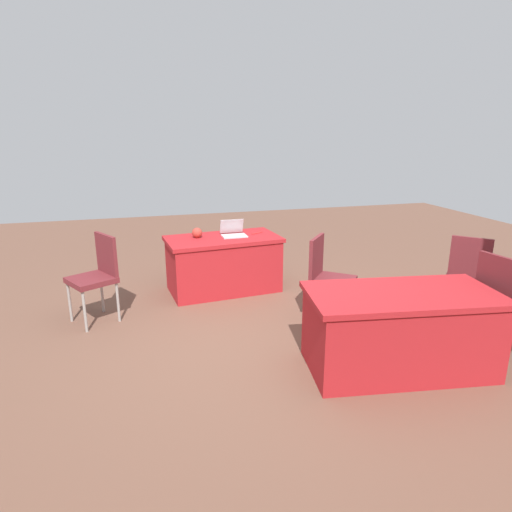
{
  "coord_description": "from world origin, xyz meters",
  "views": [
    {
      "loc": [
        1.1,
        3.86,
        2.07
      ],
      "look_at": [
        0.01,
        -0.03,
        0.9
      ],
      "focal_mm": 30.61,
      "sensor_mm": 36.0,
      "label": 1
    }
  ],
  "objects_px": {
    "table_foreground": "(223,264)",
    "chair_aisle": "(327,274)",
    "scissors_red": "(257,233)",
    "laptop_silver": "(234,233)",
    "chair_tucked_left": "(97,272)",
    "chair_near_front": "(503,296)",
    "chair_tucked_right": "(469,270)",
    "table_mid_left": "(399,330)",
    "yarn_ball": "(197,233)"
  },
  "relations": [
    {
      "from": "table_mid_left",
      "to": "chair_near_front",
      "type": "bearing_deg",
      "value": -179.32
    },
    {
      "from": "table_mid_left",
      "to": "scissors_red",
      "type": "relative_size",
      "value": 9.7
    },
    {
      "from": "chair_aisle",
      "to": "chair_tucked_left",
      "type": "bearing_deg",
      "value": -66.15
    },
    {
      "from": "laptop_silver",
      "to": "chair_near_front",
      "type": "bearing_deg",
      "value": 129.46
    },
    {
      "from": "laptop_silver",
      "to": "scissors_red",
      "type": "xyz_separation_m",
      "value": [
        -0.34,
        -0.06,
        -0.04
      ]
    },
    {
      "from": "table_foreground",
      "to": "chair_aisle",
      "type": "bearing_deg",
      "value": 125.0
    },
    {
      "from": "chair_tucked_left",
      "to": "laptop_silver",
      "type": "distance_m",
      "value": 1.81
    },
    {
      "from": "laptop_silver",
      "to": "chair_tucked_left",
      "type": "bearing_deg",
      "value": 19.37
    },
    {
      "from": "chair_aisle",
      "to": "scissors_red",
      "type": "relative_size",
      "value": 5.33
    },
    {
      "from": "chair_tucked_right",
      "to": "laptop_silver",
      "type": "height_order",
      "value": "chair_tucked_right"
    },
    {
      "from": "chair_tucked_left",
      "to": "chair_aisle",
      "type": "relative_size",
      "value": 1.01
    },
    {
      "from": "table_mid_left",
      "to": "yarn_ball",
      "type": "height_order",
      "value": "yarn_ball"
    },
    {
      "from": "table_mid_left",
      "to": "chair_tucked_left",
      "type": "distance_m",
      "value": 3.21
    },
    {
      "from": "chair_near_front",
      "to": "chair_tucked_left",
      "type": "height_order",
      "value": "chair_near_front"
    },
    {
      "from": "laptop_silver",
      "to": "scissors_red",
      "type": "height_order",
      "value": "laptop_silver"
    },
    {
      "from": "table_mid_left",
      "to": "chair_tucked_left",
      "type": "bearing_deg",
      "value": -34.77
    },
    {
      "from": "chair_tucked_left",
      "to": "table_mid_left",
      "type": "bearing_deg",
      "value": -154.12
    },
    {
      "from": "table_mid_left",
      "to": "yarn_ball",
      "type": "xyz_separation_m",
      "value": [
        1.42,
        -2.46,
        0.43
      ]
    },
    {
      "from": "yarn_ball",
      "to": "chair_aisle",
      "type": "bearing_deg",
      "value": 132.26
    },
    {
      "from": "chair_tucked_left",
      "to": "chair_aisle",
      "type": "xyz_separation_m",
      "value": [
        -2.43,
        0.71,
        -0.01
      ]
    },
    {
      "from": "chair_aisle",
      "to": "laptop_silver",
      "type": "bearing_deg",
      "value": -110.5
    },
    {
      "from": "chair_aisle",
      "to": "table_foreground",
      "type": "bearing_deg",
      "value": -104.84
    },
    {
      "from": "chair_tucked_right",
      "to": "laptop_silver",
      "type": "distance_m",
      "value": 2.87
    },
    {
      "from": "table_mid_left",
      "to": "yarn_ball",
      "type": "distance_m",
      "value": 2.87
    },
    {
      "from": "chair_aisle",
      "to": "laptop_silver",
      "type": "distance_m",
      "value": 1.54
    },
    {
      "from": "table_foreground",
      "to": "chair_tucked_right",
      "type": "relative_size",
      "value": 1.61
    },
    {
      "from": "chair_tucked_left",
      "to": "chair_near_front",
      "type": "bearing_deg",
      "value": -145.24
    },
    {
      "from": "chair_tucked_right",
      "to": "chair_aisle",
      "type": "height_order",
      "value": "chair_aisle"
    },
    {
      "from": "chair_aisle",
      "to": "yarn_ball",
      "type": "relative_size",
      "value": 7.25
    },
    {
      "from": "chair_tucked_left",
      "to": "laptop_silver",
      "type": "xyz_separation_m",
      "value": [
        -1.69,
        -0.61,
        0.2
      ]
    },
    {
      "from": "table_foreground",
      "to": "scissors_red",
      "type": "bearing_deg",
      "value": -168.31
    },
    {
      "from": "chair_near_front",
      "to": "chair_tucked_right",
      "type": "height_order",
      "value": "chair_near_front"
    },
    {
      "from": "laptop_silver",
      "to": "scissors_red",
      "type": "relative_size",
      "value": 1.79
    },
    {
      "from": "chair_aisle",
      "to": "laptop_silver",
      "type": "relative_size",
      "value": 2.98
    },
    {
      "from": "chair_near_front",
      "to": "chair_tucked_left",
      "type": "xyz_separation_m",
      "value": [
        3.73,
        -1.81,
        -0.0
      ]
    },
    {
      "from": "table_foreground",
      "to": "table_mid_left",
      "type": "distance_m",
      "value": 2.63
    },
    {
      "from": "table_foreground",
      "to": "chair_near_front",
      "type": "bearing_deg",
      "value": 132.69
    },
    {
      "from": "laptop_silver",
      "to": "chair_tucked_right",
      "type": "bearing_deg",
      "value": 145.29
    },
    {
      "from": "table_foreground",
      "to": "scissors_red",
      "type": "height_order",
      "value": "scissors_red"
    },
    {
      "from": "table_mid_left",
      "to": "table_foreground",
      "type": "bearing_deg",
      "value": -65.43
    },
    {
      "from": "table_mid_left",
      "to": "chair_tucked_left",
      "type": "relative_size",
      "value": 1.8
    },
    {
      "from": "yarn_ball",
      "to": "scissors_red",
      "type": "bearing_deg",
      "value": -177.39
    },
    {
      "from": "chair_aisle",
      "to": "chair_near_front",
      "type": "bearing_deg",
      "value": 89.92
    },
    {
      "from": "chair_tucked_right",
      "to": "laptop_silver",
      "type": "relative_size",
      "value": 2.94
    },
    {
      "from": "chair_near_front",
      "to": "chair_tucked_left",
      "type": "distance_m",
      "value": 4.15
    },
    {
      "from": "chair_near_front",
      "to": "laptop_silver",
      "type": "distance_m",
      "value": 3.18
    },
    {
      "from": "laptop_silver",
      "to": "table_mid_left",
      "type": "bearing_deg",
      "value": 110.45
    },
    {
      "from": "chair_aisle",
      "to": "scissors_red",
      "type": "bearing_deg",
      "value": -123.43
    },
    {
      "from": "chair_near_front",
      "to": "chair_tucked_right",
      "type": "bearing_deg",
      "value": 150.15
    },
    {
      "from": "table_foreground",
      "to": "yarn_ball",
      "type": "relative_size",
      "value": 11.53
    }
  ]
}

